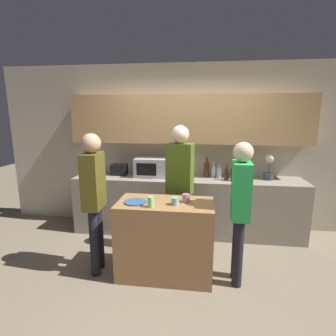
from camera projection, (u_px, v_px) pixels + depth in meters
The scene contains 21 objects.
ground_plane at pixel (179, 285), 2.99m from camera, with size 14.00×14.00×0.00m, color #7F705B.
back_wall at pixel (189, 137), 4.28m from camera, with size 6.40×0.40×2.70m.
back_counter at pixel (187, 205), 4.24m from camera, with size 3.60×0.62×0.91m.
kitchen_island at pixel (165, 239), 3.10m from camera, with size 1.11×0.57×0.91m.
microwave at pixel (152, 167), 4.24m from camera, with size 0.52×0.39×0.30m.
toaster at pixel (119, 170), 4.32m from camera, with size 0.26×0.16×0.18m.
potted_plant at pixel (269, 167), 4.00m from camera, with size 0.14×0.14×0.40m.
bottle_0 at pixel (207, 169), 4.19m from camera, with size 0.09×0.09×0.32m.
bottle_1 at pixel (214, 171), 4.19m from camera, with size 0.08×0.08×0.24m.
bottle_2 at pixel (219, 173), 4.13m from camera, with size 0.09×0.09×0.22m.
bottle_3 at pixel (227, 173), 4.00m from camera, with size 0.06×0.06×0.27m.
bottle_4 at pixel (234, 175), 3.95m from camera, with size 0.08×0.08×0.25m.
bottle_5 at pixel (238, 171), 4.12m from camera, with size 0.08×0.08×0.29m.
bottle_6 at pixel (244, 172), 4.08m from camera, with size 0.08×0.08×0.27m.
plate_on_island at pixel (136, 202), 3.00m from camera, with size 0.26×0.26×0.01m.
cup_0 at pixel (186, 198), 3.00m from camera, with size 0.08×0.08×0.10m.
cup_1 at pixel (175, 201), 2.92m from camera, with size 0.09×0.09×0.09m.
cup_2 at pixel (151, 202), 2.84m from camera, with size 0.07×0.07×0.12m.
person_left at pixel (94, 192), 3.05m from camera, with size 0.22×0.35×1.70m.
person_center at pixel (180, 179), 3.49m from camera, with size 0.37×0.26×1.77m.
person_right at pixel (240, 202), 2.86m from camera, with size 0.21×0.35×1.62m.
Camera 1 is at (0.23, -2.64, 1.92)m, focal length 28.00 mm.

